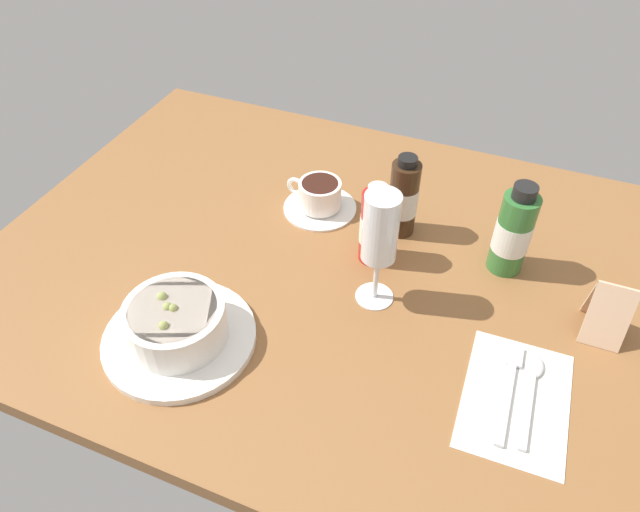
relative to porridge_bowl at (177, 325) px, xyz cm
name	(u,v)px	position (x,y,z in cm)	size (l,w,h in cm)	color
ground_plane	(321,264)	(12.48, 23.98, -4.86)	(110.00, 84.00, 3.00)	brown
porridge_bowl	(177,325)	(0.00, 0.00, 0.00)	(22.15, 22.15, 7.80)	white
cutlery_setting	(517,396)	(46.83, 8.65, -3.12)	(14.19, 20.22, 0.90)	white
coffee_cup	(319,197)	(7.19, 36.04, -0.77)	(13.38, 13.38, 5.79)	white
wine_glass	(380,233)	(23.45, 18.88, 9.83)	(5.95, 5.95, 19.74)	white
sauce_bottle_green	(513,232)	(40.98, 33.46, 3.99)	(5.73, 5.73, 16.27)	#337233
sauce_bottle_brown	(403,198)	(22.51, 35.81, 3.67)	(5.00, 5.00, 15.19)	#382314
sauce_bottle_red	(375,226)	(20.32, 27.40, 3.38)	(4.97, 4.97, 14.57)	#B21E19
menu_card	(609,309)	(56.31, 24.93, 1.35)	(5.69, 6.87, 9.54)	#D7AF8A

